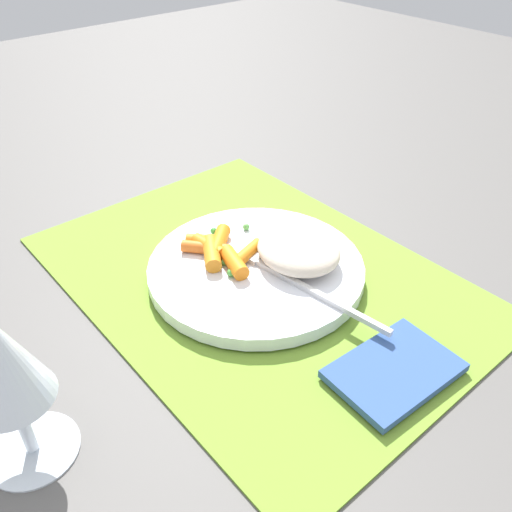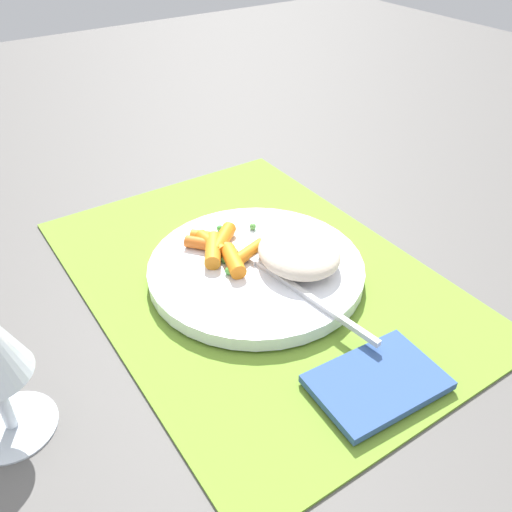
% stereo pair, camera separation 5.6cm
% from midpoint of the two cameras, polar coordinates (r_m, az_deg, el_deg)
% --- Properties ---
extents(ground_plane, '(2.40, 2.40, 0.00)m').
position_cam_midpoint_polar(ground_plane, '(0.61, 2.60, -2.45)').
color(ground_plane, '#565451').
extents(placemat, '(0.49, 0.35, 0.01)m').
position_cam_midpoint_polar(placemat, '(0.61, 2.61, -2.23)').
color(placemat, olive).
rests_on(placemat, ground_plane).
extents(plate, '(0.24, 0.24, 0.02)m').
position_cam_midpoint_polar(plate, '(0.60, 2.64, -1.44)').
color(plate, white).
rests_on(plate, placemat).
extents(rice_mound, '(0.10, 0.09, 0.03)m').
position_cam_midpoint_polar(rice_mound, '(0.59, 7.21, 0.24)').
color(rice_mound, beige).
rests_on(rice_mound, plate).
extents(carrot_portion, '(0.10, 0.08, 0.02)m').
position_cam_midpoint_polar(carrot_portion, '(0.61, -1.13, 0.85)').
color(carrot_portion, orange).
rests_on(carrot_portion, plate).
extents(pea_scatter, '(0.08, 0.08, 0.01)m').
position_cam_midpoint_polar(pea_scatter, '(0.61, 1.28, 0.49)').
color(pea_scatter, '#53AE41').
rests_on(pea_scatter, plate).
extents(fork, '(0.21, 0.04, 0.01)m').
position_cam_midpoint_polar(fork, '(0.57, 5.54, -2.50)').
color(fork, silver).
rests_on(fork, plate).
extents(napkin, '(0.08, 0.12, 0.01)m').
position_cam_midpoint_polar(napkin, '(0.51, 15.63, -12.84)').
color(napkin, '#33518C').
rests_on(napkin, placemat).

